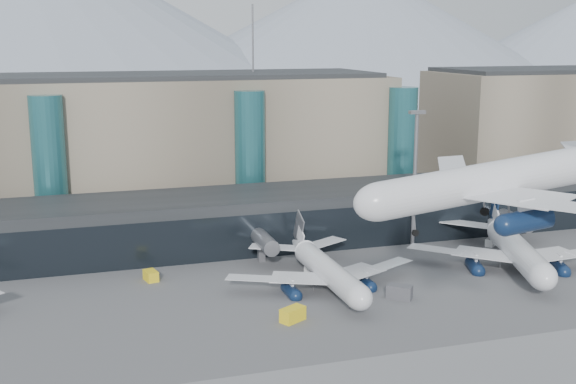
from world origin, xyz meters
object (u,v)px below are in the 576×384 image
at_px(veh_d, 491,242).
at_px(jet_parked_mid, 322,260).
at_px(jet_parked_right, 513,238).
at_px(veh_c, 399,292).
at_px(lightmast_mid, 415,171).
at_px(veh_b, 151,276).
at_px(veh_g, 312,269).
at_px(hero_jet, 516,168).
at_px(veh_h, 293,314).

bearing_deg(veh_d, jet_parked_mid, 157.31).
xyz_separation_m(jet_parked_right, veh_d, (2.81, 10.77, -3.89)).
bearing_deg(veh_c, veh_d, 73.63).
xyz_separation_m(lightmast_mid, veh_b, (-49.89, -5.81, -13.58)).
bearing_deg(jet_parked_mid, veh_d, -74.54).
bearing_deg(veh_g, lightmast_mid, 86.36).
bearing_deg(hero_jet, lightmast_mid, 73.23).
bearing_deg(veh_d, veh_h, 168.54).
bearing_deg(lightmast_mid, jet_parked_right, -54.29).
bearing_deg(veh_h, jet_parked_right, -12.73).
relative_size(veh_d, veh_h, 0.72).
distance_m(lightmast_mid, veh_b, 52.03).
bearing_deg(jet_parked_mid, veh_c, -137.37).
relative_size(jet_parked_right, veh_b, 13.15).
xyz_separation_m(veh_b, veh_c, (34.93, -19.43, 0.21)).
bearing_deg(veh_b, veh_d, -101.91).
height_order(hero_jet, veh_d, hero_jet).
bearing_deg(veh_g, veh_d, 71.42).
distance_m(hero_jet, jet_parked_right, 55.13).
bearing_deg(veh_c, hero_jet, -57.69).
distance_m(jet_parked_mid, jet_parked_right, 35.14).
bearing_deg(veh_b, veh_g, -111.61).
xyz_separation_m(veh_d, veh_h, (-47.07, -24.21, 0.25)).
relative_size(veh_b, veh_h, 0.81).
distance_m(hero_jet, veh_b, 65.12).
distance_m(hero_jet, veh_d, 66.35).
relative_size(jet_parked_right, veh_h, 10.65).
bearing_deg(veh_c, jet_parked_mid, 171.53).
bearing_deg(lightmast_mid, veh_b, -173.35).
distance_m(veh_c, veh_h, 18.50).
distance_m(hero_jet, veh_c, 40.40).
height_order(veh_g, veh_h, veh_h).
bearing_deg(veh_b, hero_jet, -161.23).
relative_size(jet_parked_mid, veh_b, 11.46).
relative_size(lightmast_mid, jet_parked_mid, 0.77).
xyz_separation_m(jet_parked_right, veh_c, (-26.14, -9.70, -3.59)).
bearing_deg(veh_c, veh_h, -129.96).
distance_m(hero_jet, veh_h, 40.20).
relative_size(jet_parked_mid, veh_h, 9.28).
relative_size(hero_jet, veh_c, 9.05).
xyz_separation_m(jet_parked_mid, veh_g, (0.32, 5.80, -3.35)).
bearing_deg(veh_c, veh_b, -170.72).
xyz_separation_m(lightmast_mid, jet_parked_right, (11.18, -15.54, -9.79)).
relative_size(veh_b, veh_g, 1.22).
xyz_separation_m(veh_d, veh_g, (-37.62, -5.09, -0.05)).
height_order(lightmast_mid, jet_parked_right, lightmast_mid).
relative_size(lightmast_mid, veh_g, 10.79).
distance_m(jet_parked_right, veh_h, 46.40).
bearing_deg(jet_parked_mid, veh_b, 68.68).
height_order(hero_jet, veh_g, hero_jet).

